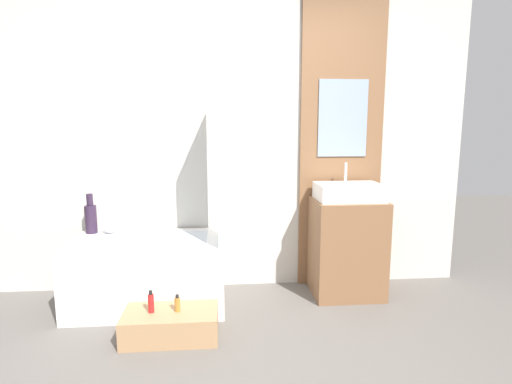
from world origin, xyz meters
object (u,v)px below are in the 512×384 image
object	(u,v)px
bathtub	(149,272)
sink	(349,192)
bottle_soap_primary	(151,303)
vase_round_light	(110,226)
vase_tall_dark	(91,217)
wooden_step_bench	(171,324)
bottle_soap_secondary	(177,304)

from	to	relation	value
bathtub	sink	distance (m)	1.78
sink	bottle_soap_primary	size ratio (longest dim) A/B	3.47
sink	vase_round_light	bearing A→B (deg)	175.84
vase_round_light	sink	bearing A→B (deg)	-4.16
bathtub	vase_tall_dark	bearing A→B (deg)	154.23
bathtub	wooden_step_bench	world-z (taller)	bathtub
vase_tall_dark	vase_round_light	world-z (taller)	vase_tall_dark
vase_tall_dark	bottle_soap_primary	world-z (taller)	vase_tall_dark
bottle_soap_secondary	wooden_step_bench	bearing A→B (deg)	180.00
bathtub	bottle_soap_secondary	distance (m)	0.61
wooden_step_bench	vase_tall_dark	xyz separation A→B (m)	(-0.74, 0.78, 0.59)
wooden_step_bench	vase_round_light	world-z (taller)	vase_round_light
bathtub	sink	xyz separation A→B (m)	(1.66, 0.08, 0.62)
wooden_step_bench	vase_round_light	xyz separation A→B (m)	(-0.59, 0.77, 0.52)
sink	bottle_soap_secondary	bearing A→B (deg)	-155.61
sink	vase_tall_dark	world-z (taller)	sink
bottle_soap_secondary	sink	bearing A→B (deg)	24.39
vase_tall_dark	bottle_soap_primary	xyz separation A→B (m)	(0.62, -0.78, -0.43)
sink	bottle_soap_primary	distance (m)	1.79
wooden_step_bench	sink	xyz separation A→B (m)	(1.43, 0.62, 0.81)
bathtub	wooden_step_bench	xyz separation A→B (m)	(0.24, -0.54, -0.18)
wooden_step_bench	vase_round_light	bearing A→B (deg)	127.27
wooden_step_bench	bottle_soap_primary	bearing A→B (deg)	-180.00
wooden_step_bench	sink	size ratio (longest dim) A/B	1.20
bottle_soap_secondary	vase_tall_dark	bearing A→B (deg)	135.27
bathtub	wooden_step_bench	distance (m)	0.62
sink	vase_round_light	world-z (taller)	sink
bathtub	sink	size ratio (longest dim) A/B	2.26
vase_tall_dark	bottle_soap_secondary	bearing A→B (deg)	-44.73
wooden_step_bench	bottle_soap_primary	world-z (taller)	bottle_soap_primary
bottle_soap_primary	vase_round_light	bearing A→B (deg)	120.71
sink	bottle_soap_secondary	xyz separation A→B (m)	(-1.38, -0.62, -0.66)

